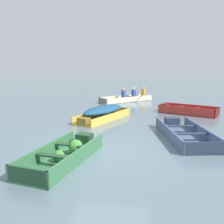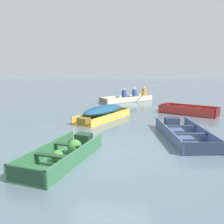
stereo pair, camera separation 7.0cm
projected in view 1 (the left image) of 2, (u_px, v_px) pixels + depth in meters
name	position (u px, v px, depth m)	size (l,w,h in m)	color
ground_plane	(108.00, 150.00, 7.16)	(80.00, 80.00, 0.00)	slate
dinghy_green_foreground	(67.00, 153.00, 6.47)	(1.54, 3.01, 0.43)	#387047
skiff_yellow_near_moored	(103.00, 112.00, 11.13)	(2.20, 3.32, 0.62)	#E5BC47
skiff_red_mid_moored	(185.00, 111.00, 12.54)	(2.95, 2.12, 0.41)	#AD2D28
skiff_slate_blue_far_moored	(183.00, 133.00, 8.51)	(1.81, 3.52, 0.37)	#475B7F
rowboat_cream_with_crew	(129.00, 98.00, 16.71)	(3.40, 3.21, 0.93)	beige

